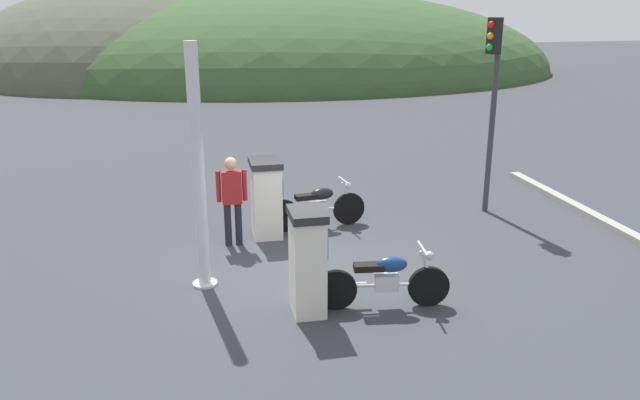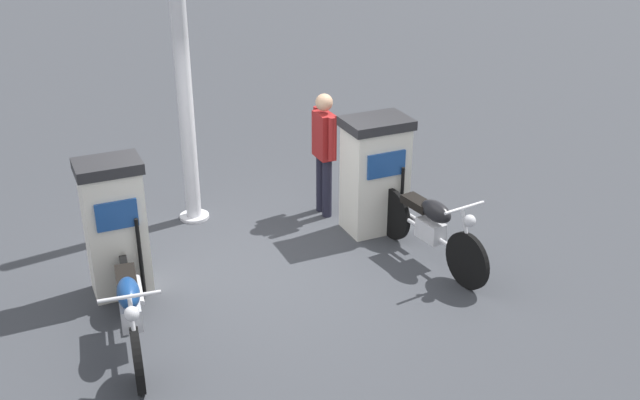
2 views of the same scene
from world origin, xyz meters
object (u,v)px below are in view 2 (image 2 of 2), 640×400
object	(u,v)px
fuel_pump_far	(375,174)
attendant_person	(324,146)
motorcycle_far_pump	(430,226)
canopy_support_pole	(184,86)
fuel_pump_near	(115,227)
motorcycle_near_pump	(131,309)

from	to	relation	value
fuel_pump_far	attendant_person	size ratio (longest dim) A/B	0.90
attendant_person	fuel_pump_far	bearing A→B (deg)	27.65
motorcycle_far_pump	canopy_support_pole	size ratio (longest dim) A/B	0.54
fuel_pump_near	fuel_pump_far	xyz separation A→B (m)	(-0.00, 3.34, -0.03)
fuel_pump_near	canopy_support_pole	distance (m)	2.20
motorcycle_near_pump	attendant_person	xyz separation A→B (m)	(-1.85, 3.14, 0.54)
fuel_pump_near	motorcycle_near_pump	size ratio (longest dim) A/B	0.79
motorcycle_near_pump	motorcycle_far_pump	world-z (taller)	motorcycle_far_pump
fuel_pump_near	canopy_support_pole	size ratio (longest dim) A/B	0.41
fuel_pump_far	motorcycle_far_pump	world-z (taller)	fuel_pump_far
attendant_person	canopy_support_pole	xyz separation A→B (m)	(-0.69, -1.64, 0.87)
fuel_pump_near	motorcycle_far_pump	world-z (taller)	fuel_pump_near
fuel_pump_far	canopy_support_pole	size ratio (longest dim) A/B	0.40
motorcycle_near_pump	motorcycle_far_pump	size ratio (longest dim) A/B	0.96
fuel_pump_far	motorcycle_near_pump	size ratio (longest dim) A/B	0.76
motorcycle_near_pump	motorcycle_far_pump	distance (m)	3.64
fuel_pump_near	motorcycle_far_pump	xyz separation A→B (m)	(1.07, 3.47, -0.32)
fuel_pump_far	canopy_support_pole	distance (m)	2.68
fuel_pump_far	attendant_person	xyz separation A→B (m)	(-0.71, -0.37, 0.21)
canopy_support_pole	motorcycle_far_pump	bearing A→B (deg)	40.78
motorcycle_far_pump	canopy_support_pole	xyz separation A→B (m)	(-2.47, -2.13, 1.37)
motorcycle_near_pump	canopy_support_pole	xyz separation A→B (m)	(-2.54, 1.50, 1.41)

